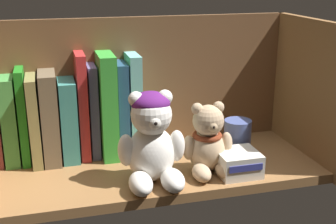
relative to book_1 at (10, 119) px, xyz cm
name	(u,v)px	position (x,y,z in cm)	size (l,w,h in cm)	color
shelf_board	(153,171)	(28.31, -11.09, -10.37)	(68.63, 26.52, 2.00)	olive
shelf_back_panel	(139,87)	(28.31, 2.77, 4.46)	(71.03, 1.20, 31.67)	brown
shelf_side_panel_right	(308,91)	(63.43, -11.09, 4.46)	(1.60, 28.92, 31.67)	olive
book_1	(10,119)	(0.00, 0.00, 0.00)	(2.98, 10.41, 18.74)	#408C3F
book_2	(23,115)	(2.69, 0.00, 0.80)	(1.67, 10.65, 20.34)	#1F7B1D
book_3	(35,117)	(4.92, 0.00, 0.04)	(2.08, 14.49, 18.83)	olive
book_4	(50,115)	(8.06, 0.00, 0.36)	(3.49, 14.29, 19.47)	brown
book_5	(68,117)	(11.90, 0.00, -0.60)	(3.48, 13.06, 17.55)	teal
book_6	(82,104)	(14.99, 0.00, 2.14)	(1.99, 11.50, 23.01)	red
book_7	(92,109)	(17.27, 0.00, 0.78)	(1.84, 10.31, 20.31)	#50527D
book_8	(106,103)	(20.24, 0.00, 2.02)	(3.40, 14.97, 22.78)	green
book_9	(120,107)	(23.46, 0.00, 0.91)	(2.33, 11.29, 20.57)	navy
book_10	(132,102)	(26.25, 0.00, 1.73)	(2.54, 11.06, 22.20)	#73C1B7
teddy_bear_larger	(152,140)	(26.51, -17.71, -0.78)	(13.20, 13.38, 18.12)	white
teddy_bear_smaller	(208,143)	(38.41, -16.41, -3.14)	(10.59, 10.71, 14.61)	tan
pillar_candle	(237,139)	(47.15, -11.01, -5.10)	(5.90, 5.90, 8.55)	#4C5B99
small_product_box	(238,163)	(43.89, -19.01, -6.98)	(8.19, 8.02, 4.78)	silver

